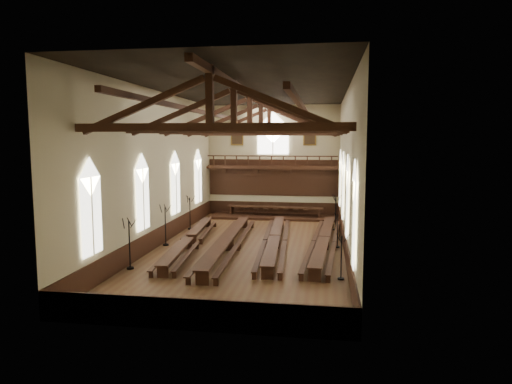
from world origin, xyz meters
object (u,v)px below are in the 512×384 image
refectory_row_b (228,240)px  dais (275,217)px  refectory_row_a (190,239)px  refectory_row_c (275,238)px  candelabrum_left_near (130,254)px  candelabrum_right_far (335,219)px  high_table (275,208)px  candelabrum_right_mid (337,237)px  refectory_row_d (324,240)px  candelabrum_right_near (341,266)px  candelabrum_left_mid (166,233)px  candelabrum_left_far (190,219)px

refectory_row_b → dais: (1.65, 12.16, -0.49)m
refectory_row_a → refectory_row_c: (5.46, 0.74, 0.04)m
candelabrum_left_near → candelabrum_right_far: 16.58m
high_table → candelabrum_right_far: size_ratio=3.05×
high_table → candelabrum_right_mid: (5.20, -10.59, -0.19)m
refectory_row_c → refectory_row_d: (3.17, 0.07, 0.01)m
candelabrum_right_far → refectory_row_b: bearing=-133.3°
refectory_row_c → dais: (-1.19, 11.00, -0.46)m
dais → candelabrum_right_near: 18.15m
refectory_row_b → high_table: high_table is taller
candelabrum_left_near → candelabrum_right_near: 11.10m
refectory_row_c → candelabrum_right_near: (4.00, -6.39, 0.14)m
refectory_row_c → candelabrum_left_near: size_ratio=5.29×
refectory_row_a → candelabrum_right_mid: 9.53m
candelabrum_left_mid → candelabrum_right_far: 13.00m
candelabrum_right_near → candelabrum_right_far: candelabrum_right_far is taller
candelabrum_left_near → candelabrum_left_mid: size_ratio=1.02×
refectory_row_b → refectory_row_c: (2.84, 1.16, -0.03)m
refectory_row_d → dais: (-4.37, 10.92, -0.47)m
dais → candelabrum_right_far: candelabrum_right_far is taller
refectory_row_b → candelabrum_left_near: bearing=-130.1°
refectory_row_a → refectory_row_c: 5.51m
candelabrum_left_mid → candelabrum_right_near: 12.49m
candelabrum_right_far → refectory_row_c: bearing=-123.2°
refectory_row_b → candelabrum_right_mid: 7.02m
refectory_row_b → refectory_row_c: bearing=22.2°
refectory_row_a → candelabrum_left_mid: size_ratio=5.20×
candelabrum_left_far → candelabrum_right_far: bearing=6.6°
candelabrum_left_mid → candelabrum_left_far: candelabrum_left_mid is taller
candelabrum_right_mid → candelabrum_right_far: 5.71m
refectory_row_a → candelabrum_left_far: bearing=106.4°
candelabrum_left_near → candelabrum_left_mid: 5.55m
candelabrum_right_near → candelabrum_right_mid: 6.79m
dais → high_table: size_ratio=1.33×
candelabrum_left_near → candelabrum_right_mid: candelabrum_left_near is taller
refectory_row_d → high_table: 11.77m
dais → candelabrum_right_near: bearing=-73.4°
candelabrum_right_mid → candelabrum_right_far: bearing=90.0°
high_table → candelabrum_left_near: bearing=-108.9°
refectory_row_b → dais: size_ratio=1.32×
refectory_row_c → candelabrum_left_far: 8.59m
candelabrum_left_mid → candelabrum_right_near: (11.10, -5.73, -0.12)m
high_table → candelabrum_right_near: candelabrum_right_near is taller
refectory_row_d → candelabrum_right_mid: candelabrum_right_mid is taller
candelabrum_right_mid → candelabrum_left_mid: bearing=-174.5°
refectory_row_a → dais: 12.49m
refectory_row_c → candelabrum_left_far: candelabrum_left_far is taller
refectory_row_a → candelabrum_right_near: bearing=-30.8°
candelabrum_right_near → refectory_row_d: bearing=97.3°
refectory_row_c → refectory_row_d: bearing=1.3°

